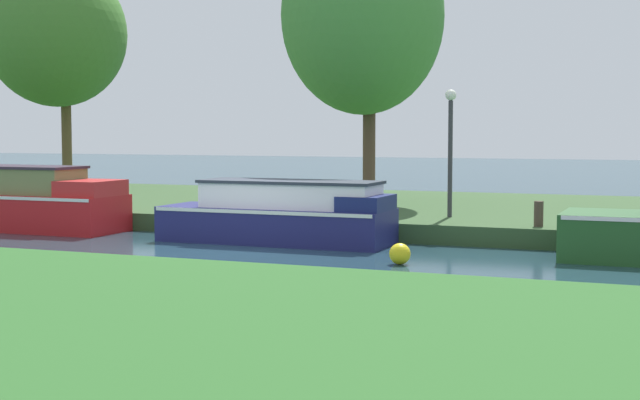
{
  "coord_description": "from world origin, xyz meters",
  "views": [
    {
      "loc": [
        8.16,
        -15.61,
        2.27
      ],
      "look_at": [
        1.36,
        1.2,
        0.9
      ],
      "focal_mm": 51.21,
      "sensor_mm": 36.0,
      "label": 1
    }
  ],
  "objects_px": {
    "navy_barge": "(283,215)",
    "willow_tree_centre": "(363,16)",
    "mooring_post_far": "(539,214)",
    "channel_buoy": "(400,254)",
    "lamp_post": "(450,136)",
    "red_narrowboat": "(31,202)",
    "willow_tree_left": "(56,34)",
    "mooring_post_near": "(226,202)"
  },
  "relations": [
    {
      "from": "red_narrowboat",
      "to": "mooring_post_far",
      "type": "bearing_deg",
      "value": 6.7
    },
    {
      "from": "navy_barge",
      "to": "red_narrowboat",
      "type": "bearing_deg",
      "value": -180.0
    },
    {
      "from": "navy_barge",
      "to": "mooring_post_near",
      "type": "height_order",
      "value": "navy_barge"
    },
    {
      "from": "lamp_post",
      "to": "willow_tree_left",
      "type": "bearing_deg",
      "value": 160.22
    },
    {
      "from": "navy_barge",
      "to": "channel_buoy",
      "type": "distance_m",
      "value": 3.71
    },
    {
      "from": "navy_barge",
      "to": "channel_buoy",
      "type": "height_order",
      "value": "navy_barge"
    },
    {
      "from": "lamp_post",
      "to": "channel_buoy",
      "type": "height_order",
      "value": "lamp_post"
    },
    {
      "from": "willow_tree_left",
      "to": "mooring_post_far",
      "type": "height_order",
      "value": "willow_tree_left"
    },
    {
      "from": "lamp_post",
      "to": "mooring_post_near",
      "type": "distance_m",
      "value": 5.21
    },
    {
      "from": "mooring_post_far",
      "to": "channel_buoy",
      "type": "relative_size",
      "value": 1.36
    },
    {
      "from": "mooring_post_near",
      "to": "mooring_post_far",
      "type": "relative_size",
      "value": 1.17
    },
    {
      "from": "mooring_post_far",
      "to": "willow_tree_left",
      "type": "bearing_deg",
      "value": 158.58
    },
    {
      "from": "mooring_post_near",
      "to": "mooring_post_far",
      "type": "height_order",
      "value": "mooring_post_near"
    },
    {
      "from": "red_narrowboat",
      "to": "lamp_post",
      "type": "bearing_deg",
      "value": 16.0
    },
    {
      "from": "red_narrowboat",
      "to": "willow_tree_left",
      "type": "xyz_separation_m",
      "value": [
        -5.31,
        7.82,
        4.78
      ]
    },
    {
      "from": "red_narrowboat",
      "to": "channel_buoy",
      "type": "bearing_deg",
      "value": -12.01
    },
    {
      "from": "willow_tree_centre",
      "to": "channel_buoy",
      "type": "xyz_separation_m",
      "value": [
        3.34,
        -7.55,
        -5.03
      ]
    },
    {
      "from": "mooring_post_far",
      "to": "mooring_post_near",
      "type": "bearing_deg",
      "value": 180.0
    },
    {
      "from": "red_narrowboat",
      "to": "channel_buoy",
      "type": "distance_m",
      "value": 9.66
    },
    {
      "from": "lamp_post",
      "to": "mooring_post_far",
      "type": "height_order",
      "value": "lamp_post"
    },
    {
      "from": "willow_tree_centre",
      "to": "mooring_post_far",
      "type": "bearing_deg",
      "value": -39.33
    },
    {
      "from": "lamp_post",
      "to": "mooring_post_far",
      "type": "distance_m",
      "value": 2.9
    },
    {
      "from": "willow_tree_centre",
      "to": "lamp_post",
      "type": "bearing_deg",
      "value": -43.8
    },
    {
      "from": "navy_barge",
      "to": "lamp_post",
      "type": "xyz_separation_m",
      "value": [
        2.81,
        2.62,
        1.58
      ]
    },
    {
      "from": "red_narrowboat",
      "to": "willow_tree_centre",
      "type": "bearing_deg",
      "value": 42.29
    },
    {
      "from": "navy_barge",
      "to": "lamp_post",
      "type": "height_order",
      "value": "lamp_post"
    },
    {
      "from": "navy_barge",
      "to": "willow_tree_centre",
      "type": "relative_size",
      "value": 0.65
    },
    {
      "from": "willow_tree_centre",
      "to": "channel_buoy",
      "type": "distance_m",
      "value": 9.67
    },
    {
      "from": "willow_tree_left",
      "to": "willow_tree_centre",
      "type": "height_order",
      "value": "willow_tree_left"
    },
    {
      "from": "channel_buoy",
      "to": "red_narrowboat",
      "type": "bearing_deg",
      "value": 167.99
    },
    {
      "from": "willow_tree_left",
      "to": "lamp_post",
      "type": "height_order",
      "value": "willow_tree_left"
    },
    {
      "from": "navy_barge",
      "to": "willow_tree_left",
      "type": "distance_m",
      "value": 14.84
    },
    {
      "from": "willow_tree_left",
      "to": "willow_tree_centre",
      "type": "distance_m",
      "value": 11.63
    },
    {
      "from": "mooring_post_far",
      "to": "channel_buoy",
      "type": "xyz_separation_m",
      "value": [
        -1.82,
        -3.33,
        -0.47
      ]
    },
    {
      "from": "navy_barge",
      "to": "channel_buoy",
      "type": "xyz_separation_m",
      "value": [
        3.1,
        -2.01,
        -0.39
      ]
    },
    {
      "from": "willow_tree_left",
      "to": "channel_buoy",
      "type": "bearing_deg",
      "value": -33.69
    },
    {
      "from": "willow_tree_centre",
      "to": "mooring_post_far",
      "type": "xyz_separation_m",
      "value": [
        5.16,
        -4.22,
        -4.57
      ]
    },
    {
      "from": "navy_barge",
      "to": "mooring_post_far",
      "type": "relative_size",
      "value": 9.57
    },
    {
      "from": "lamp_post",
      "to": "willow_tree_centre",
      "type": "bearing_deg",
      "value": 136.2
    },
    {
      "from": "willow_tree_left",
      "to": "lamp_post",
      "type": "bearing_deg",
      "value": -19.78
    },
    {
      "from": "lamp_post",
      "to": "mooring_post_near",
      "type": "height_order",
      "value": "lamp_post"
    },
    {
      "from": "navy_barge",
      "to": "mooring_post_near",
      "type": "bearing_deg",
      "value": 146.67
    }
  ]
}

